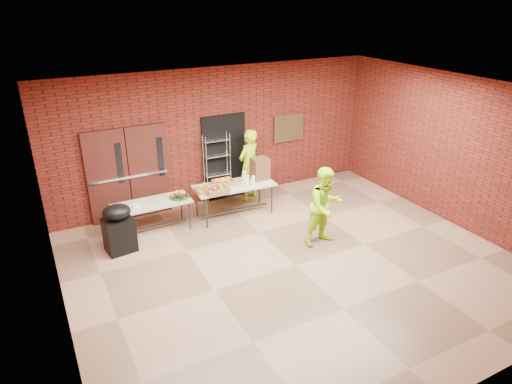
% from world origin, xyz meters
% --- Properties ---
extents(room, '(8.08, 7.08, 3.28)m').
position_xyz_m(room, '(0.00, 0.00, 1.60)').
color(room, brown).
rests_on(room, ground).
extents(double_doors, '(1.78, 0.12, 2.10)m').
position_xyz_m(double_doors, '(-2.20, 3.44, 1.05)').
color(double_doors, '#411512').
rests_on(double_doors, room).
extents(dark_doorway, '(1.10, 0.06, 2.10)m').
position_xyz_m(dark_doorway, '(0.10, 3.46, 1.05)').
color(dark_doorway, black).
rests_on(dark_doorway, room).
extents(bronze_plaque, '(0.85, 0.04, 0.70)m').
position_xyz_m(bronze_plaque, '(1.90, 3.45, 1.55)').
color(bronze_plaque, '#422F1A').
rests_on(bronze_plaque, room).
extents(wire_rack, '(0.63, 0.23, 1.70)m').
position_xyz_m(wire_rack, '(-0.15, 3.32, 0.85)').
color(wire_rack, silver).
rests_on(wire_rack, room).
extents(table_left, '(1.63, 0.69, 0.67)m').
position_xyz_m(table_left, '(-1.97, 2.57, 0.61)').
color(table_left, tan).
rests_on(table_left, room).
extents(table_right, '(1.85, 0.85, 0.74)m').
position_xyz_m(table_right, '(-0.10, 2.47, 0.68)').
color(table_right, tan).
rests_on(table_right, room).
extents(basket_bananas, '(0.40, 0.31, 0.12)m').
position_xyz_m(basket_bananas, '(-0.84, 2.39, 0.80)').
color(basket_bananas, olive).
rests_on(basket_bananas, table_right).
extents(basket_oranges, '(0.45, 0.35, 0.14)m').
position_xyz_m(basket_oranges, '(-0.32, 2.57, 0.81)').
color(basket_oranges, olive).
rests_on(basket_oranges, table_right).
extents(basket_apples, '(0.48, 0.38, 0.15)m').
position_xyz_m(basket_apples, '(-0.63, 2.26, 0.81)').
color(basket_apples, olive).
rests_on(basket_apples, table_right).
extents(muffin_tray, '(0.44, 0.44, 0.11)m').
position_xyz_m(muffin_tray, '(-1.37, 2.56, 0.72)').
color(muffin_tray, '#16551B').
rests_on(muffin_tray, table_left).
extents(napkin_box, '(0.16, 0.11, 0.05)m').
position_xyz_m(napkin_box, '(-2.30, 2.52, 0.69)').
color(napkin_box, white).
rests_on(napkin_box, table_left).
extents(coffee_dispenser, '(0.38, 0.34, 0.49)m').
position_xyz_m(coffee_dispenser, '(0.58, 2.54, 0.99)').
color(coffee_dispenser, brown).
rests_on(coffee_dispenser, table_right).
extents(cup_stack_front, '(0.08, 0.08, 0.23)m').
position_xyz_m(cup_stack_front, '(0.15, 2.31, 0.86)').
color(cup_stack_front, white).
rests_on(cup_stack_front, table_right).
extents(cup_stack_mid, '(0.08, 0.08, 0.23)m').
position_xyz_m(cup_stack_mid, '(0.26, 2.23, 0.86)').
color(cup_stack_mid, white).
rests_on(cup_stack_mid, table_right).
extents(cup_stack_back, '(0.08, 0.08, 0.25)m').
position_xyz_m(cup_stack_back, '(0.18, 2.53, 0.87)').
color(cup_stack_back, white).
rests_on(cup_stack_back, table_right).
extents(covered_grill, '(0.61, 0.53, 1.00)m').
position_xyz_m(covered_grill, '(-2.78, 2.07, 0.50)').
color(covered_grill, black).
rests_on(covered_grill, room).
extents(volunteer_woman, '(0.76, 0.65, 1.77)m').
position_xyz_m(volunteer_woman, '(0.58, 3.10, 0.89)').
color(volunteer_woman, '#B6EF1A').
rests_on(volunteer_woman, room).
extents(volunteer_man, '(0.83, 0.67, 1.63)m').
position_xyz_m(volunteer_man, '(0.96, 0.48, 0.81)').
color(volunteer_man, '#B6EF1A').
rests_on(volunteer_man, room).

